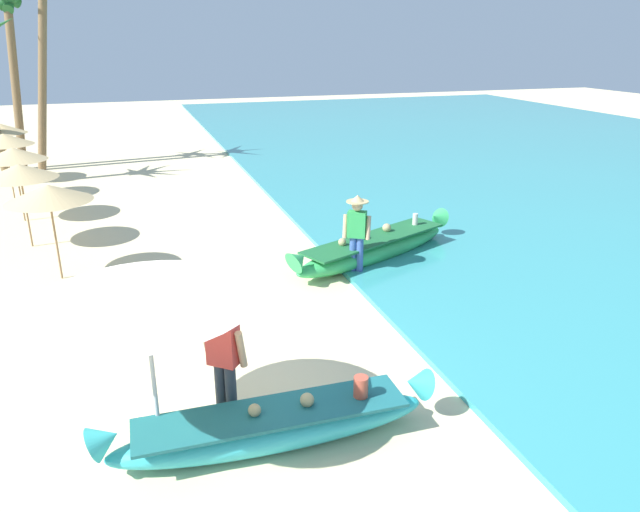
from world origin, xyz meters
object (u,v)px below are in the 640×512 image
Objects in this scene: person_tourist_customer at (224,358)px; palm_tree_leaning_seaward at (9,20)px; patio_umbrella_large at (143,286)px; palm_tree_mid_cluster at (43,11)px; boat_green_midground at (375,248)px; boat_cyan_foreground at (274,426)px; person_vendor_hatted at (357,230)px.

person_tourist_customer is 0.26× the size of palm_tree_leaning_seaward.
palm_tree_mid_cluster reaches higher than patio_umbrella_large.
palm_tree_leaning_seaward reaches higher than person_tourist_customer.
palm_tree_mid_cluster reaches higher than boat_green_midground.
patio_umbrella_large is at bearing 165.15° from boat_cyan_foreground.
boat_green_midground is 2.71× the size of person_tourist_customer.
boat_cyan_foreground is at bearing -53.08° from person_tourist_customer.
person_vendor_hatted reaches higher than boat_green_midground.
person_tourist_customer is at bearing -79.97° from palm_tree_mid_cluster.
boat_cyan_foreground is 6.37m from boat_green_midground.
patio_umbrella_large is at bearing -133.55° from person_vendor_hatted.
boat_cyan_foreground is at bearing -121.36° from person_vendor_hatted.
palm_tree_leaning_seaward is at bearing 103.39° from person_tourist_customer.
palm_tree_leaning_seaward reaches higher than patio_umbrella_large.
palm_tree_mid_cluster is at bearing 97.18° from patio_umbrella_large.
boat_green_midground is 7.14m from patio_umbrella_large.
palm_tree_mid_cluster is (-3.44, 17.54, 5.05)m from boat_cyan_foreground.
palm_tree_mid_cluster is at bearing -18.45° from palm_tree_leaning_seaward.
person_tourist_customer reaches higher than boat_green_midground.
boat_cyan_foreground is at bearing -14.85° from patio_umbrella_large.
palm_tree_leaning_seaward is (-4.57, 17.92, 4.75)m from boat_cyan_foreground.
person_vendor_hatted is (-0.67, -0.62, 0.67)m from boat_green_midground.
patio_umbrella_large is (-4.80, -4.97, 1.78)m from boat_green_midground.
person_tourist_customer is 0.24× the size of palm_tree_mid_cluster.
person_tourist_customer is 17.76m from palm_tree_mid_cluster.
palm_tree_leaning_seaward is at bearing 161.55° from palm_tree_mid_cluster.
boat_cyan_foreground is 0.64× the size of palm_tree_leaning_seaward.
person_vendor_hatted is at bearing 58.64° from boat_cyan_foreground.
person_tourist_customer is 0.67× the size of patio_umbrella_large.
person_tourist_customer is at bearing -128.91° from person_vendor_hatted.
palm_tree_mid_cluster reaches higher than palm_tree_leaning_seaward.
boat_green_midground is 1.83× the size of patio_umbrella_large.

